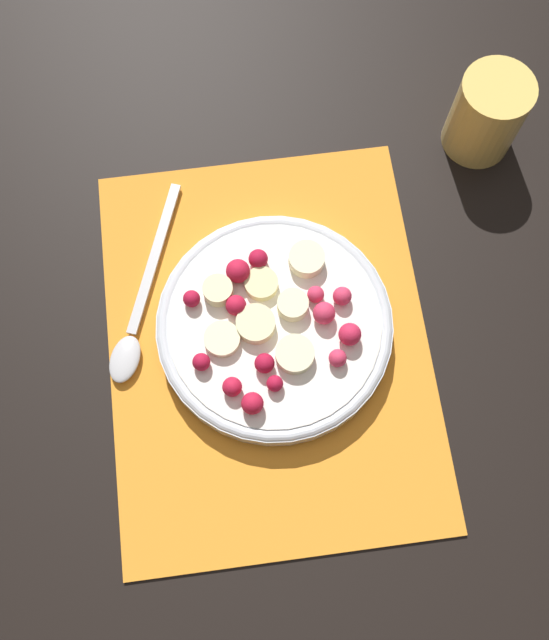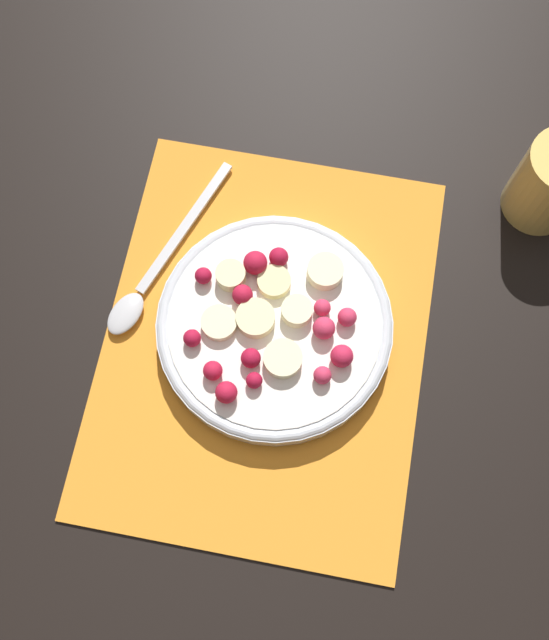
% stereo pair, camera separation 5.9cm
% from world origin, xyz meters
% --- Properties ---
extents(ground_plane, '(3.00, 3.00, 0.00)m').
position_xyz_m(ground_plane, '(0.00, 0.00, 0.00)').
color(ground_plane, black).
extents(placemat, '(0.37, 0.28, 0.01)m').
position_xyz_m(placemat, '(0.00, 0.00, 0.00)').
color(placemat, orange).
rests_on(placemat, ground_plane).
extents(fruit_bowl, '(0.21, 0.21, 0.04)m').
position_xyz_m(fruit_bowl, '(-0.01, 0.01, 0.02)').
color(fruit_bowl, silver).
rests_on(fruit_bowl, placemat).
extents(spoon, '(0.19, 0.08, 0.01)m').
position_xyz_m(spoon, '(-0.04, -0.11, 0.01)').
color(spoon, silver).
rests_on(spoon, placemat).
extents(drinking_glass, '(0.07, 0.07, 0.08)m').
position_xyz_m(drinking_glass, '(-0.18, 0.23, 0.04)').
color(drinking_glass, '#F4CC66').
rests_on(drinking_glass, ground_plane).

